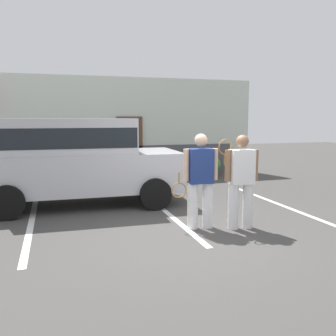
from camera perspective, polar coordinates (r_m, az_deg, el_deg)
The scene contains 9 objects.
ground_plane at distance 6.63m, azimuth 3.62°, elevation -10.38°, with size 40.00×40.00×0.00m, color #423F3D.
parking_stripe_0 at distance 7.68m, azimuth -20.49°, elevation -8.29°, with size 0.12×4.40×0.01m, color silver.
parking_stripe_1 at distance 8.00m, azimuth 0.12°, elevation -7.13°, with size 0.12×4.40×0.01m, color silver.
parking_stripe_2 at distance 9.21m, azimuth 17.07°, elevation -5.48°, with size 0.12×4.40×0.01m, color silver.
house_frontage at distance 12.87m, azimuth -7.18°, elevation 5.74°, with size 9.65×0.40×3.43m.
parked_suv at distance 8.92m, azimuth -13.91°, elevation 1.65°, with size 4.65×2.26×2.05m.
tennis_player_man at distance 6.86m, azimuth 5.01°, elevation -1.86°, with size 0.91×0.31×1.78m.
tennis_player_woman at distance 6.95m, azimuth 11.25°, elevation -1.86°, with size 0.78×0.31×1.76m.
potted_plant_by_porch at distance 12.99m, azimuth 7.00°, elevation 0.36°, with size 0.54×0.54×0.71m.
Camera 1 is at (-2.26, -5.88, 2.07)m, focal length 39.35 mm.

